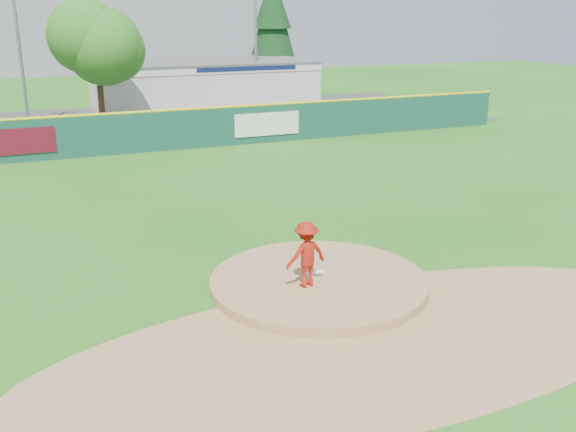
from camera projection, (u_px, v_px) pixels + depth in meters
name	position (u px, v px, depth m)	size (l,w,h in m)	color
ground	(319.00, 287.00, 16.25)	(120.00, 120.00, 0.00)	#286B19
pitchers_mound	(319.00, 287.00, 16.25)	(5.50, 5.50, 0.50)	#9E774C
pitching_rubber	(314.00, 273.00, 16.43)	(0.60, 0.15, 0.04)	white
infield_dirt_arc	(379.00, 340.00, 13.62)	(15.40, 15.40, 0.01)	#9E774C
parking_lot	(132.00, 123.00, 39.94)	(44.00, 16.00, 0.02)	#38383A
pitcher	(306.00, 254.00, 15.48)	(1.06, 0.61, 1.64)	#A51A0E
van	(165.00, 129.00, 34.38)	(2.12, 4.59, 1.28)	silver
pool_building_grp	(203.00, 84.00, 46.04)	(15.20, 8.20, 3.31)	silver
fence_banners	(150.00, 132.00, 31.43)	(15.96, 0.04, 1.20)	maroon
outfield_fence	(163.00, 129.00, 31.72)	(40.00, 0.14, 2.07)	#14443A
deciduous_tree	(97.00, 50.00, 36.06)	(5.60, 5.60, 7.36)	#382314
conifer_tree	(273.00, 26.00, 50.96)	(4.40, 4.40, 9.50)	#382314
light_pole_left	(16.00, 23.00, 35.88)	(1.75, 0.25, 11.00)	gray
light_pole_right	(256.00, 29.00, 43.34)	(1.75, 0.25, 10.00)	gray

